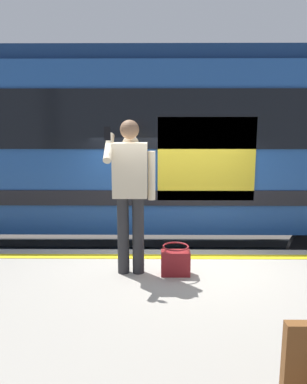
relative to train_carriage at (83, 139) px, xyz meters
name	(u,v)px	position (x,y,z in m)	size (l,w,h in m)	color
ground_plane	(172,309)	(-1.65, 2.12, -2.41)	(26.93, 26.93, 0.00)	#4C4742
safety_line	(173,257)	(-1.65, 2.42, -1.48)	(17.59, 0.16, 0.01)	yellow
track_rail_near	(169,268)	(-1.65, 0.71, -2.33)	(23.34, 0.08, 0.16)	slate
track_rail_far	(167,243)	(-1.65, -0.72, -2.33)	(23.34, 0.08, 0.16)	slate
train_carriage	(83,139)	(0.00, 0.00, 0.00)	(12.50, 3.02, 3.74)	#1E478C
passenger	(130,184)	(-1.11, 2.95, -0.39)	(0.57, 0.55, 1.83)	#262628
handbag	(175,261)	(-1.64, 3.02, -1.31)	(0.34, 0.31, 0.37)	maroon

